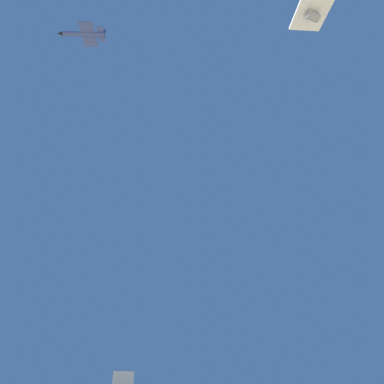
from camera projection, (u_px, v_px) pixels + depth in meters
chase_jet_lead at (84, 34)px, 100.84m from camera, size 15.06×9.08×4.00m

